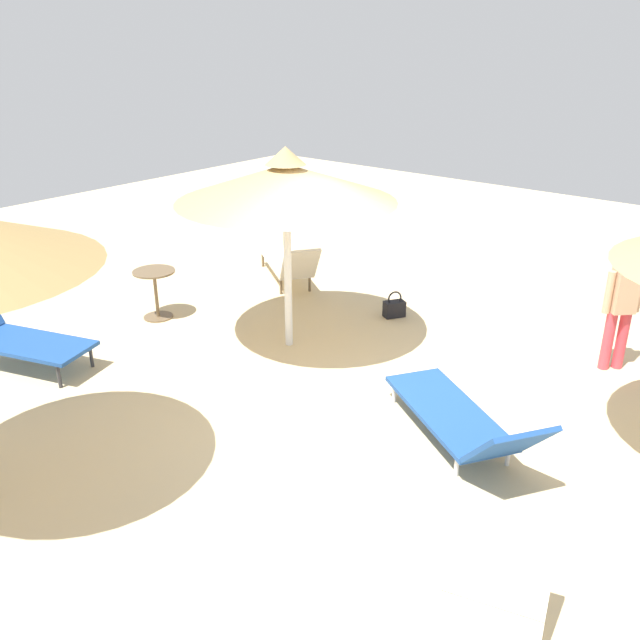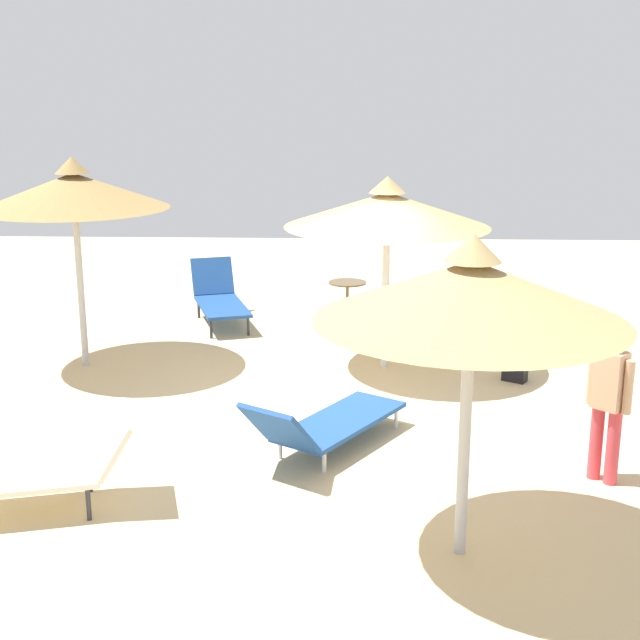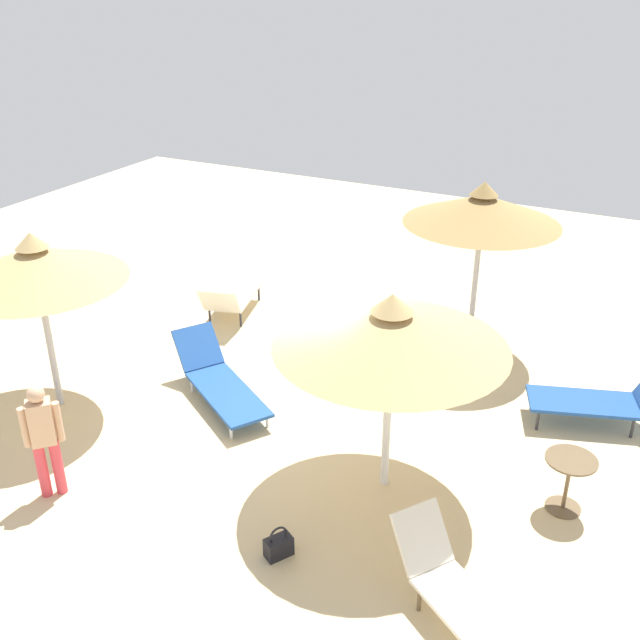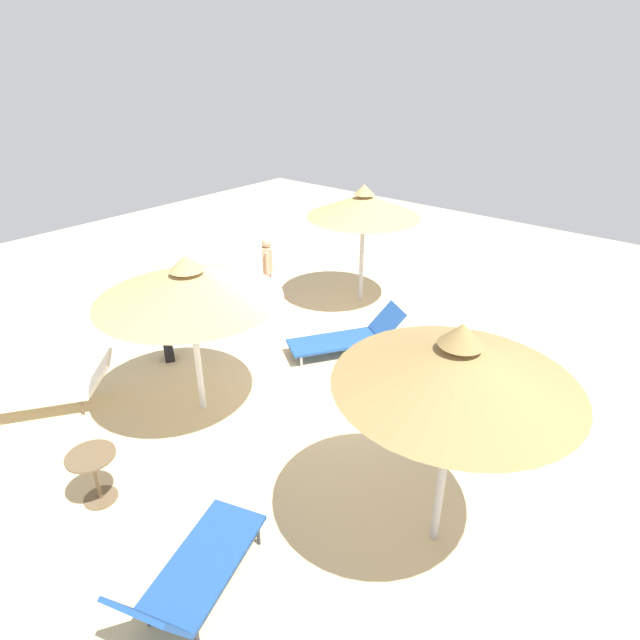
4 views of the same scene
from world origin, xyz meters
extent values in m
cube|color=beige|center=(0.00, 0.00, -0.05)|extent=(24.00, 24.00, 0.10)
cylinder|color=white|center=(0.72, 1.61, 1.15)|extent=(0.10, 0.10, 2.30)
cone|color=tan|center=(0.72, 1.61, 2.18)|extent=(2.75, 2.75, 0.46)
cone|color=tan|center=(0.72, 1.61, 2.51)|extent=(0.49, 0.49, 0.22)
cube|color=#1E478C|center=(0.16, -1.10, 0.25)|extent=(1.49, 1.81, 0.05)
cylinder|color=silver|center=(0.32, -0.34, 0.11)|extent=(0.04, 0.04, 0.22)
cylinder|color=silver|center=(0.79, -0.64, 0.11)|extent=(0.04, 0.04, 0.22)
cylinder|color=silver|center=(-0.46, -1.56, 0.11)|extent=(0.04, 0.04, 0.22)
cylinder|color=silver|center=(0.01, -1.86, 0.11)|extent=(0.04, 0.04, 0.22)
cube|color=#1E478C|center=(-0.43, -2.02, 0.53)|extent=(0.83, 0.79, 0.54)
cube|color=silver|center=(2.65, 3.42, 0.30)|extent=(1.43, 1.72, 0.05)
cylinder|color=brown|center=(2.86, 4.14, 0.14)|extent=(0.04, 0.04, 0.28)
cylinder|color=brown|center=(3.25, 3.87, 0.14)|extent=(0.04, 0.04, 0.28)
cylinder|color=brown|center=(2.05, 2.96, 0.14)|extent=(0.04, 0.04, 0.28)
cylinder|color=brown|center=(2.44, 2.69, 0.14)|extent=(0.04, 0.04, 0.28)
cube|color=silver|center=(2.06, 2.56, 0.59)|extent=(0.71, 0.67, 0.56)
cube|color=#1E478C|center=(-1.81, 3.60, 0.33)|extent=(1.13, 1.65, 0.05)
cylinder|color=#2D2D33|center=(-1.33, 3.08, 0.15)|extent=(0.04, 0.04, 0.31)
cylinder|color=#2D2D33|center=(-1.89, 2.90, 0.15)|extent=(0.04, 0.04, 0.31)
cylinder|color=#2D2D33|center=(-1.73, 4.29, 0.15)|extent=(0.04, 0.04, 0.31)
cylinder|color=#2D2D33|center=(-2.22, -2.39, 0.16)|extent=(0.04, 0.04, 0.32)
cube|color=silver|center=(-1.89, -2.61, 0.61)|extent=(0.51, 0.76, 0.51)
cylinder|color=#D83F4C|center=(2.82, -2.02, 0.38)|extent=(0.13, 0.13, 0.76)
cylinder|color=#D83F4C|center=(2.69, -1.90, 0.38)|extent=(0.13, 0.13, 0.76)
cube|color=tan|center=(2.75, -1.96, 1.05)|extent=(0.35, 0.35, 0.57)
sphere|color=tan|center=(2.75, -1.96, 1.43)|extent=(0.21, 0.21, 0.21)
cylinder|color=tan|center=(2.89, -2.09, 1.02)|extent=(0.09, 0.09, 0.52)
cylinder|color=tan|center=(2.62, -1.83, 1.02)|extent=(0.09, 0.09, 0.52)
cube|color=black|center=(2.42, 1.05, 0.12)|extent=(0.35, 0.30, 0.24)
torus|color=black|center=(2.42, 1.05, 0.29)|extent=(0.20, 0.13, 0.22)
cylinder|color=brown|center=(0.19, 3.72, 0.71)|extent=(0.61, 0.61, 0.02)
cylinder|color=brown|center=(0.19, 3.72, 0.35)|extent=(0.05, 0.05, 0.70)
cylinder|color=brown|center=(0.19, 3.72, 0.01)|extent=(0.42, 0.42, 0.02)
camera|label=1|loc=(-5.35, -3.89, 3.87)|focal=37.71mm
camera|label=2|loc=(0.28, -10.08, 3.79)|focal=49.68mm
camera|label=3|loc=(7.66, 4.21, 5.89)|focal=40.83mm
camera|label=4|loc=(-5.15, 5.71, 5.13)|focal=29.17mm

